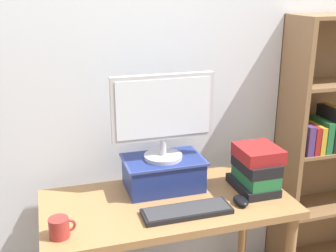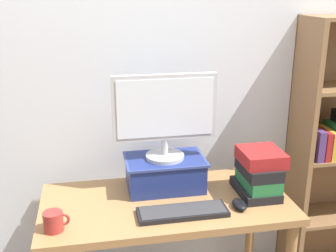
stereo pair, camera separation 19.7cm
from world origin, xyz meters
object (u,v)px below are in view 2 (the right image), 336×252
keyboard (183,212)px  coffee_mug (54,221)px  computer_monitor (165,113)px  desk (166,218)px  computer_mouse (239,205)px  book_stack (259,173)px  riser_box (165,172)px

keyboard → coffee_mug: (-0.56, -0.03, 0.03)m
computer_monitor → coffee_mug: size_ratio=4.54×
desk → keyboard: size_ratio=2.91×
computer_mouse → book_stack: book_stack is taller
book_stack → coffee_mug: bearing=-170.9°
keyboard → computer_mouse: bearing=1.4°
desk → computer_monitor: 0.52m
keyboard → book_stack: book_stack is taller
desk → keyboard: (0.05, -0.14, 0.11)m
book_stack → coffee_mug: (-0.97, -0.16, -0.07)m
book_stack → coffee_mug: size_ratio=2.37×
keyboard → coffee_mug: coffee_mug is taller
computer_monitor → coffee_mug: 0.71m
computer_mouse → coffee_mug: size_ratio=0.93×
riser_box → book_stack: 0.47m
computer_monitor → keyboard: (0.03, -0.28, -0.39)m
desk → book_stack: (0.46, -0.01, 0.21)m
riser_box → keyboard: bearing=-84.1°
computer_monitor → book_stack: 0.55m
riser_box → computer_mouse: riser_box is taller
computer_mouse → book_stack: (0.14, 0.12, 0.10)m
computer_monitor → book_stack: computer_monitor is taller
computer_monitor → coffee_mug: (-0.53, -0.31, -0.36)m
keyboard → computer_monitor: bearing=95.9°
computer_monitor → computer_mouse: 0.56m
riser_box → computer_monitor: size_ratio=0.79×
computer_mouse → desk: bearing=156.9°
computer_monitor → book_stack: size_ratio=1.92×
computer_monitor → coffee_mug: bearing=-150.0°
desk → riser_box: bearing=82.0°
riser_box → book_stack: (0.44, -0.15, 0.03)m
coffee_mug → book_stack: bearing=9.1°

